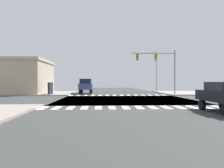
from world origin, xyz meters
The scene contains 8 objects.
ground centered at (0.00, 0.00, -0.03)m, with size 90.00×90.00×0.05m.
sidewalk_corner_ne centered at (13.00, 12.00, 0.07)m, with size 12.00×12.00×0.14m.
sidewalk_corner_nw centered at (-13.00, 12.00, 0.07)m, with size 12.00×12.00×0.14m.
crosswalk_near centered at (-0.25, -7.30, 0.00)m, with size 13.50×2.00×0.01m.
crosswalk_far centered at (-0.25, 7.30, 0.00)m, with size 13.50×2.00×0.01m.
traffic_signal_mast centered at (5.48, 7.49, 4.68)m, with size 6.24×0.55×6.34m.
street_lamp centered at (7.90, 19.10, 4.66)m, with size 1.78×0.32×7.76m.
suv_farside_1 centered at (-5.00, 11.03, 1.39)m, with size 1.96×4.60×2.34m.
Camera 1 is at (-2.48, -23.21, 1.89)m, focal length 35.06 mm.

